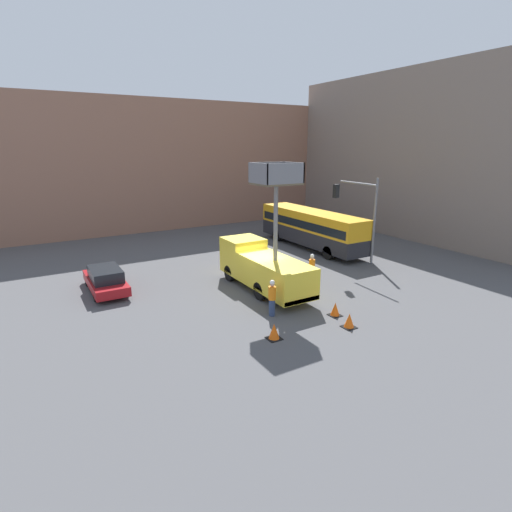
% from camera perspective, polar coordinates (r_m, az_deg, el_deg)
% --- Properties ---
extents(ground_plane, '(120.00, 120.00, 0.00)m').
position_cam_1_polar(ground_plane, '(24.07, 0.49, -4.88)').
color(ground_plane, '#4C4C4F').
extents(building_backdrop_far, '(44.00, 10.00, 12.77)m').
position_cam_1_polar(building_backdrop_far, '(45.64, -16.13, 12.44)').
color(building_backdrop_far, '#936651').
rests_on(building_backdrop_far, ground_plane).
extents(building_backdrop_side, '(10.00, 28.00, 14.94)m').
position_cam_1_polar(building_backdrop_side, '(43.19, 24.52, 12.97)').
color(building_backdrop_side, gray).
rests_on(building_backdrop_side, ground_plane).
extents(utility_truck, '(2.34, 7.48, 7.53)m').
position_cam_1_polar(utility_truck, '(23.68, 1.01, -1.22)').
color(utility_truck, yellow).
rests_on(utility_truck, ground_plane).
extents(city_bus, '(2.44, 11.40, 3.14)m').
position_cam_1_polar(city_bus, '(33.78, 7.89, 4.22)').
color(city_bus, '#232328').
rests_on(city_bus, ground_plane).
extents(traffic_light_pole, '(3.85, 3.60, 6.19)m').
position_cam_1_polar(traffic_light_pole, '(29.12, 14.84, 6.75)').
color(traffic_light_pole, slate).
rests_on(traffic_light_pole, ground_plane).
extents(road_worker_near_truck, '(0.38, 0.38, 1.91)m').
position_cam_1_polar(road_worker_near_truck, '(20.28, 2.31, -5.98)').
color(road_worker_near_truck, navy).
rests_on(road_worker_near_truck, ground_plane).
extents(road_worker_directing, '(0.38, 0.38, 1.91)m').
position_cam_1_polar(road_worker_directing, '(25.15, 7.97, -1.80)').
color(road_worker_directing, navy).
rests_on(road_worker_directing, ground_plane).
extents(traffic_cone_near_truck, '(0.61, 0.61, 0.69)m').
position_cam_1_polar(traffic_cone_near_truck, '(20.90, 11.24, -7.52)').
color(traffic_cone_near_truck, black).
rests_on(traffic_cone_near_truck, ground_plane).
extents(traffic_cone_mid_road, '(0.64, 0.64, 0.73)m').
position_cam_1_polar(traffic_cone_mid_road, '(18.20, 2.60, -10.76)').
color(traffic_cone_mid_road, black).
rests_on(traffic_cone_mid_road, ground_plane).
extents(traffic_cone_far_side, '(0.62, 0.62, 0.71)m').
position_cam_1_polar(traffic_cone_far_side, '(19.74, 13.18, -9.02)').
color(traffic_cone_far_side, black).
rests_on(traffic_cone_far_side, ground_plane).
extents(parked_car_curbside, '(1.87, 4.75, 1.47)m').
position_cam_1_polar(parked_car_curbside, '(25.22, -20.69, -3.17)').
color(parked_car_curbside, maroon).
rests_on(parked_car_curbside, ground_plane).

